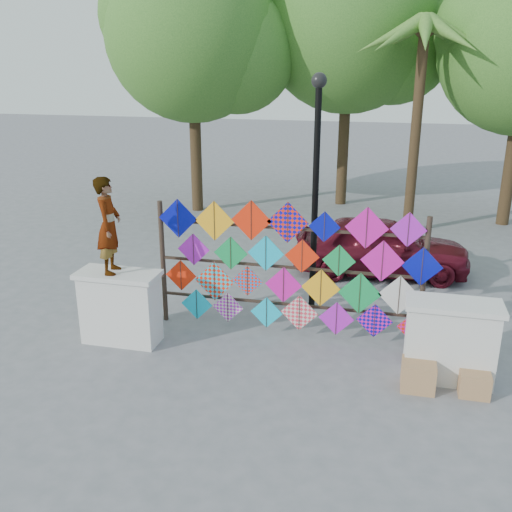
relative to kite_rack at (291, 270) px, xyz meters
name	(u,v)px	position (x,y,z in m)	size (l,w,h in m)	color
ground	(276,353)	(-0.10, -0.73, -1.24)	(80.00, 80.00, 0.00)	gray
parapet_left	(120,307)	(-2.80, -0.93, -0.59)	(1.40, 0.65, 1.28)	silver
parapet_right	(450,341)	(2.60, -0.93, -0.59)	(1.40, 0.65, 1.28)	silver
kite_rack	(291,270)	(0.00, 0.00, 0.00)	(4.92, 0.24, 2.43)	#2F221A
tree_west	(195,36)	(-4.50, 8.30, 4.14)	(5.85, 5.20, 8.01)	#47361E
tree_mid	(353,23)	(0.01, 10.30, 4.54)	(6.30, 5.60, 8.61)	#47361E
palm_tree	(423,49)	(2.10, 7.27, 3.71)	(3.62, 3.62, 5.83)	#47361E
vendor_woman	(109,226)	(-2.89, -0.93, 0.85)	(0.59, 0.39, 1.62)	#99999E
sedan	(381,246)	(1.44, 3.55, -0.57)	(1.57, 3.91, 1.33)	#5B0F1D
lamppost	(316,173)	(0.20, 1.27, 1.45)	(0.28, 0.28, 4.46)	black
cardboard_box_near	(418,375)	(2.16, -1.31, -1.02)	(0.49, 0.44, 0.44)	tan
cardboard_box_far	(474,383)	(2.96, -1.28, -1.05)	(0.43, 0.40, 0.36)	tan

